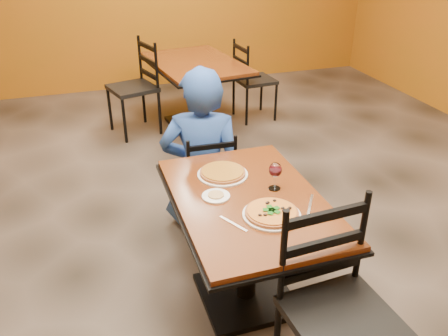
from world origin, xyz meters
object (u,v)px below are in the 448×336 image
object	(u,v)px
chair_second_left	(132,89)
wine_glass	(275,175)
table_main	(248,226)
pizza_main	(272,212)
chair_second_right	(255,80)
plate_far	(223,174)
side_plate	(216,196)
chair_main_far	(207,179)
plate_main	(272,215)
pizza_far	(223,172)
table_second	(196,78)
diner	(202,150)
chair_main_near	(343,321)

from	to	relation	value
chair_second_left	wine_glass	size ratio (longest dim) A/B	5.66
table_main	pizza_main	world-z (taller)	pizza_main
chair_second_right	plate_far	world-z (taller)	chair_second_right
chair_second_left	side_plate	xyz separation A→B (m)	(0.09, -2.80, 0.25)
chair_second_right	pizza_main	size ratio (longest dim) A/B	3.26
chair_second_right	chair_main_far	bearing A→B (deg)	145.10
plate_main	plate_far	bearing A→B (deg)	102.46
chair_second_left	wine_glass	world-z (taller)	chair_second_left
plate_main	pizza_far	world-z (taller)	pizza_far
table_main	table_second	xyz separation A→B (m)	(0.45, 2.87, 0.01)
plate_far	table_second	bearing A→B (deg)	78.81
plate_far	side_plate	xyz separation A→B (m)	(-0.11, -0.23, 0.00)
diner	side_plate	distance (m)	0.87
diner	wine_glass	size ratio (longest dim) A/B	7.02
table_main	pizza_main	distance (m)	0.30
chair_second_right	pizza_main	xyz separation A→B (m)	(-1.12, -3.07, 0.31)
chair_main_far	chair_second_left	bearing A→B (deg)	-80.06
chair_second_right	pizza_far	world-z (taller)	chair_second_right
pizza_main	plate_main	bearing A→B (deg)	0.00
pizza_far	plate_main	bearing A→B (deg)	-77.54
side_plate	wine_glass	distance (m)	0.36
plate_far	chair_main_near	bearing A→B (deg)	-78.01
plate_far	wine_glass	bearing A→B (deg)	-46.20
wine_glass	table_main	bearing A→B (deg)	-165.34
chair_second_left	chair_second_right	bearing A→B (deg)	74.43
chair_main_far	chair_second_right	distance (m)	2.33
side_plate	table_second	bearing A→B (deg)	77.48
chair_main_near	plate_far	size ratio (longest dim) A/B	3.35
table_second	pizza_far	size ratio (longest dim) A/B	5.21
table_second	plate_main	world-z (taller)	plate_main
chair_main_near	chair_second_left	bearing A→B (deg)	93.25
chair_second_left	diner	xyz separation A→B (m)	(0.24, -1.96, 0.12)
table_second	diner	size ratio (longest dim) A/B	1.15
chair_second_right	plate_main	size ratio (longest dim) A/B	2.99
chair_second_right	pizza_main	world-z (taller)	chair_second_right
plate_far	pizza_far	bearing A→B (deg)	-90.00
table_second	chair_main_far	bearing A→B (deg)	-102.65
table_main	chair_main_far	size ratio (longest dim) A/B	1.50
table_second	wine_glass	size ratio (longest dim) A/B	8.11
table_second	pizza_main	bearing A→B (deg)	-97.38
chair_second_left	pizza_main	distance (m)	3.10
table_second	chair_second_left	size ratio (longest dim) A/B	1.43
pizza_far	wine_glass	xyz separation A→B (m)	(0.24, -0.25, 0.07)
chair_main_far	pizza_far	bearing A→B (deg)	86.54
table_main	diner	bearing A→B (deg)	91.49
chair_main_far	pizza_far	world-z (taller)	chair_main_far
table_main	side_plate	xyz separation A→B (m)	(-0.17, 0.06, 0.20)
pizza_main	diner	bearing A→B (deg)	93.85
wine_glass	pizza_main	bearing A→B (deg)	-116.31
diner	plate_far	size ratio (longest dim) A/B	4.08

